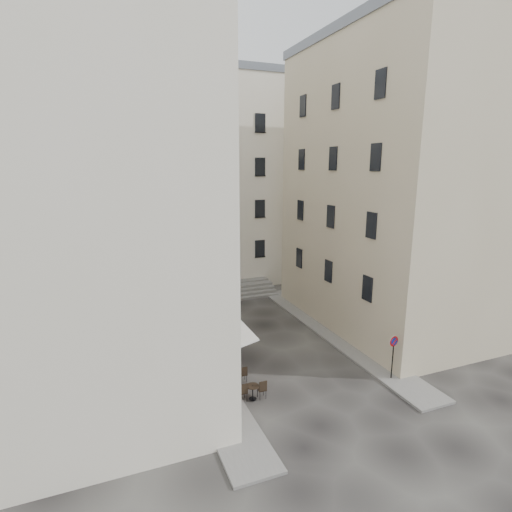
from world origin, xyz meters
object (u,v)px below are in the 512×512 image
bistro_table_a (252,391)px  bistro_table_b (235,375)px  no_parking_sign (393,349)px  pedestrian (229,356)px

bistro_table_a → bistro_table_b: bearing=99.5°
no_parking_sign → bistro_table_a: size_ratio=1.86×
bistro_table_a → no_parking_sign: bearing=-7.8°
bistro_table_b → no_parking_sign: bearing=-19.7°
no_parking_sign → pedestrian: size_ratio=1.31×
bistro_table_b → bistro_table_a: bearing=-80.5°
no_parking_sign → pedestrian: no_parking_sign is taller
bistro_table_a → pedestrian: (-0.20, 2.82, 0.45)m
no_parking_sign → bistro_table_b: no_parking_sign is taller
bistro_table_b → pedestrian: bearing=85.9°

